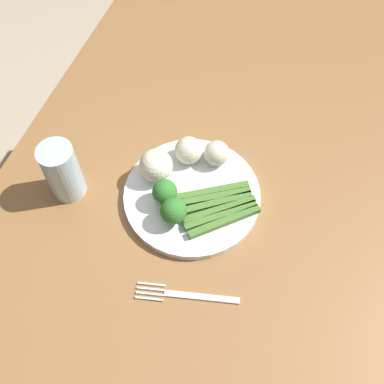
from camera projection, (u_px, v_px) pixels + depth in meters
The scene contains 11 objects.
ground_plane at pixel (214, 307), 1.51m from camera, with size 6.00×6.00×0.02m, color #B7A88E.
dining_table at pixel (228, 208), 0.94m from camera, with size 1.31×0.83×0.77m.
plate at pixel (192, 196), 0.81m from camera, with size 0.24×0.24×0.01m, color white.
asparagus_bundle at pixel (217, 207), 0.79m from camera, with size 0.14×0.15×0.01m.
broccoli_back_right at pixel (165, 192), 0.77m from camera, with size 0.04×0.04×0.05m.
broccoli_left at pixel (174, 211), 0.75m from camera, with size 0.04×0.04×0.05m.
cauliflower_mid at pixel (217, 153), 0.82m from camera, with size 0.05×0.05×0.05m, color beige.
cauliflower_near_center at pixel (189, 150), 0.82m from camera, with size 0.05×0.05×0.05m, color beige.
cauliflower_front at pixel (156, 165), 0.80m from camera, with size 0.06×0.06×0.06m, color white.
fork at pixel (186, 295), 0.72m from camera, with size 0.05×0.17×0.00m.
water_glass at pixel (62, 171), 0.78m from camera, with size 0.06×0.06×0.12m, color silver.
Camera 1 is at (-0.46, -0.08, 1.48)m, focal length 42.69 mm.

